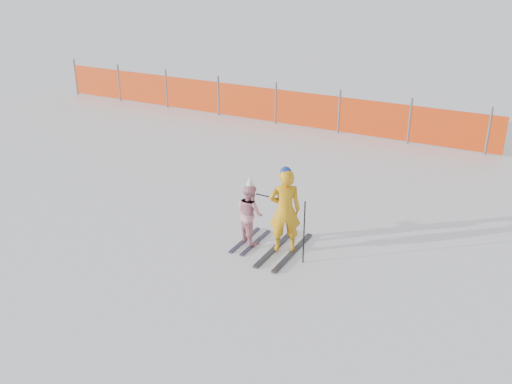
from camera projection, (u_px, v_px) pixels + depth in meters
ground at (242, 255)px, 9.87m from camera, size 120.00×120.00×0.00m
adult at (285, 211)px, 9.69m from camera, size 0.66×1.51×1.58m
child at (250, 213)px, 10.07m from camera, size 0.67×1.06×1.28m
ski_poles at (294, 222)px, 9.51m from camera, size 1.02×0.24×1.13m
safety_fence at (252, 102)px, 17.36m from camera, size 14.45×0.06×1.25m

